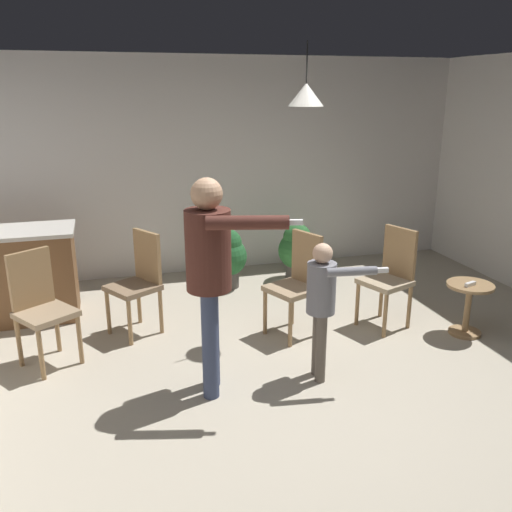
% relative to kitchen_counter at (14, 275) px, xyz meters
% --- Properties ---
extents(ground, '(7.68, 7.68, 0.00)m').
position_rel_kitchen_counter_xyz_m(ground, '(2.45, -2.12, -0.48)').
color(ground, '#B2A893').
extents(wall_back, '(6.40, 0.10, 2.70)m').
position_rel_kitchen_counter_xyz_m(wall_back, '(2.45, 1.08, 0.87)').
color(wall_back, silver).
rests_on(wall_back, ground).
extents(kitchen_counter, '(1.26, 0.66, 0.95)m').
position_rel_kitchen_counter_xyz_m(kitchen_counter, '(0.00, 0.00, 0.00)').
color(kitchen_counter, brown).
rests_on(kitchen_counter, ground).
extents(side_table_by_couch, '(0.44, 0.44, 0.52)m').
position_rel_kitchen_counter_xyz_m(side_table_by_couch, '(4.25, -1.61, -0.15)').
color(side_table_by_couch, '#99754C').
rests_on(side_table_by_couch, ground).
extents(person_adult, '(0.77, 0.62, 1.70)m').
position_rel_kitchen_counter_xyz_m(person_adult, '(1.67, -1.94, 0.58)').
color(person_adult, '#384260').
rests_on(person_adult, ground).
extents(person_child, '(0.58, 0.39, 1.16)m').
position_rel_kitchen_counter_xyz_m(person_child, '(2.56, -1.99, 0.24)').
color(person_child, '#60564C').
rests_on(person_child, ground).
extents(dining_chair_by_counter, '(0.55, 0.55, 1.00)m').
position_rel_kitchen_counter_xyz_m(dining_chair_by_counter, '(2.67, -1.13, 0.07)').
color(dining_chair_by_counter, '#99754C').
rests_on(dining_chair_by_counter, ground).
extents(dining_chair_near_wall, '(0.58, 0.58, 1.00)m').
position_rel_kitchen_counter_xyz_m(dining_chair_near_wall, '(0.36, -1.09, 0.07)').
color(dining_chair_near_wall, '#99754C').
rests_on(dining_chair_near_wall, ground).
extents(dining_chair_centre_back, '(0.54, 0.54, 1.00)m').
position_rel_kitchen_counter_xyz_m(dining_chair_centre_back, '(3.62, -1.20, 0.07)').
color(dining_chair_centre_back, '#99754C').
rests_on(dining_chair_centre_back, ground).
extents(dining_chair_spare, '(0.58, 0.58, 1.00)m').
position_rel_kitchen_counter_xyz_m(dining_chair_spare, '(1.21, -0.67, 0.07)').
color(dining_chair_spare, '#99754C').
rests_on(dining_chair_spare, ground).
extents(potted_plant_corner, '(0.47, 0.47, 0.72)m').
position_rel_kitchen_counter_xyz_m(potted_plant_corner, '(3.21, 0.34, -0.08)').
color(potted_plant_corner, '#4C4742').
rests_on(potted_plant_corner, ground).
extents(potted_plant_by_wall, '(0.47, 0.47, 0.72)m').
position_rel_kitchen_counter_xyz_m(potted_plant_by_wall, '(2.31, 0.32, -0.08)').
color(potted_plant_by_wall, '#4C4742').
rests_on(potted_plant_by_wall, ground).
extents(spare_remote_on_table, '(0.13, 0.07, 0.04)m').
position_rel_kitchen_counter_xyz_m(spare_remote_on_table, '(4.21, -1.65, 0.06)').
color(spare_remote_on_table, white).
rests_on(spare_remote_on_table, side_table_by_couch).
extents(ceiling_light_pendant, '(0.32, 0.32, 0.55)m').
position_rel_kitchen_counter_xyz_m(ceiling_light_pendant, '(2.75, -1.00, 1.77)').
color(ceiling_light_pendant, silver).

